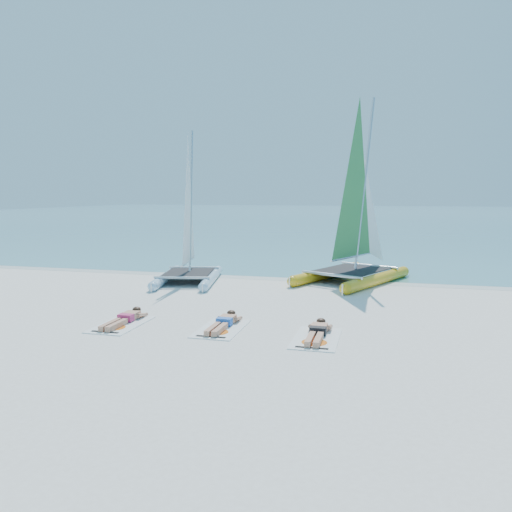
{
  "coord_description": "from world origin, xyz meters",
  "views": [
    {
      "loc": [
        4.12,
        -13.2,
        3.24
      ],
      "look_at": [
        0.4,
        1.2,
        1.37
      ],
      "focal_mm": 35.0,
      "sensor_mm": 36.0,
      "label": 1
    }
  ],
  "objects_px": {
    "sunbather_a": "(125,318)",
    "towel_b": "(221,329)",
    "catamaran_blue": "(188,235)",
    "sunbather_b": "(224,322)",
    "sunbather_c": "(318,331)",
    "catamaran_yellow": "(360,221)",
    "towel_a": "(121,324)",
    "towel_c": "(316,338)"
  },
  "relations": [
    {
      "from": "sunbather_a",
      "to": "towel_a",
      "type": "bearing_deg",
      "value": -90.0
    },
    {
      "from": "towel_a",
      "to": "catamaran_blue",
      "type": "bearing_deg",
      "value": 96.35
    },
    {
      "from": "sunbather_b",
      "to": "sunbather_c",
      "type": "relative_size",
      "value": 1.0
    },
    {
      "from": "towel_a",
      "to": "towel_c",
      "type": "bearing_deg",
      "value": 0.08
    },
    {
      "from": "catamaran_blue",
      "to": "towel_b",
      "type": "height_order",
      "value": "catamaran_blue"
    },
    {
      "from": "catamaran_yellow",
      "to": "sunbather_c",
      "type": "distance_m",
      "value": 8.19
    },
    {
      "from": "sunbather_a",
      "to": "towel_b",
      "type": "bearing_deg",
      "value": 1.38
    },
    {
      "from": "catamaran_blue",
      "to": "sunbather_c",
      "type": "relative_size",
      "value": 3.35
    },
    {
      "from": "sunbather_b",
      "to": "towel_c",
      "type": "height_order",
      "value": "sunbather_b"
    },
    {
      "from": "towel_a",
      "to": "towel_c",
      "type": "height_order",
      "value": "same"
    },
    {
      "from": "catamaran_blue",
      "to": "sunbather_a",
      "type": "distance_m",
      "value": 6.21
    },
    {
      "from": "sunbather_b",
      "to": "towel_b",
      "type": "bearing_deg",
      "value": -90.0
    },
    {
      "from": "towel_c",
      "to": "sunbather_c",
      "type": "xyz_separation_m",
      "value": [
        0.0,
        0.19,
        0.11
      ]
    },
    {
      "from": "catamaran_yellow",
      "to": "towel_c",
      "type": "bearing_deg",
      "value": -68.67
    },
    {
      "from": "sunbather_b",
      "to": "sunbather_c",
      "type": "distance_m",
      "value": 2.34
    },
    {
      "from": "sunbather_a",
      "to": "towel_b",
      "type": "xyz_separation_m",
      "value": [
        2.53,
        0.06,
        -0.11
      ]
    },
    {
      "from": "sunbather_c",
      "to": "towel_b",
      "type": "bearing_deg",
      "value": 178.67
    },
    {
      "from": "catamaran_blue",
      "to": "catamaran_yellow",
      "type": "relative_size",
      "value": 0.82
    },
    {
      "from": "catamaran_yellow",
      "to": "towel_c",
      "type": "xyz_separation_m",
      "value": [
        -0.5,
        -8.09,
        -2.21
      ]
    },
    {
      "from": "towel_c",
      "to": "catamaran_yellow",
      "type": "bearing_deg",
      "value": 86.47
    },
    {
      "from": "towel_a",
      "to": "towel_b",
      "type": "height_order",
      "value": "same"
    },
    {
      "from": "towel_b",
      "to": "towel_c",
      "type": "height_order",
      "value": "same"
    },
    {
      "from": "towel_b",
      "to": "sunbather_c",
      "type": "height_order",
      "value": "sunbather_c"
    },
    {
      "from": "towel_c",
      "to": "sunbather_a",
      "type": "bearing_deg",
      "value": 177.82
    },
    {
      "from": "towel_b",
      "to": "sunbather_a",
      "type": "bearing_deg",
      "value": -178.62
    },
    {
      "from": "towel_b",
      "to": "sunbather_c",
      "type": "distance_m",
      "value": 2.33
    },
    {
      "from": "towel_b",
      "to": "towel_c",
      "type": "relative_size",
      "value": 1.0
    },
    {
      "from": "towel_c",
      "to": "sunbather_c",
      "type": "height_order",
      "value": "sunbather_c"
    },
    {
      "from": "catamaran_yellow",
      "to": "towel_b",
      "type": "height_order",
      "value": "catamaran_yellow"
    },
    {
      "from": "catamaran_blue",
      "to": "sunbather_b",
      "type": "distance_m",
      "value": 6.74
    },
    {
      "from": "sunbather_a",
      "to": "towel_c",
      "type": "distance_m",
      "value": 4.86
    },
    {
      "from": "sunbather_b",
      "to": "towel_a",
      "type": "bearing_deg",
      "value": -170.03
    },
    {
      "from": "catamaran_yellow",
      "to": "sunbather_c",
      "type": "height_order",
      "value": "catamaran_yellow"
    },
    {
      "from": "catamaran_yellow",
      "to": "sunbather_a",
      "type": "distance_m",
      "value": 9.78
    },
    {
      "from": "catamaran_blue",
      "to": "sunbather_b",
      "type": "relative_size",
      "value": 3.35
    },
    {
      "from": "towel_b",
      "to": "towel_c",
      "type": "distance_m",
      "value": 2.34
    },
    {
      "from": "towel_c",
      "to": "sunbather_c",
      "type": "relative_size",
      "value": 1.07
    },
    {
      "from": "catamaran_yellow",
      "to": "towel_a",
      "type": "height_order",
      "value": "catamaran_yellow"
    },
    {
      "from": "sunbather_a",
      "to": "sunbather_b",
      "type": "height_order",
      "value": "same"
    },
    {
      "from": "sunbather_a",
      "to": "sunbather_c",
      "type": "relative_size",
      "value": 1.0
    },
    {
      "from": "catamaran_yellow",
      "to": "towel_a",
      "type": "relative_size",
      "value": 3.81
    },
    {
      "from": "catamaran_blue",
      "to": "sunbather_c",
      "type": "height_order",
      "value": "catamaran_blue"
    }
  ]
}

